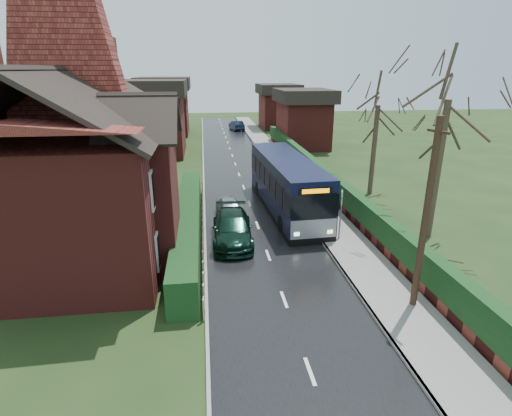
{
  "coord_description": "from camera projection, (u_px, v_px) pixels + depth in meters",
  "views": [
    {
      "loc": [
        -2.87,
        -15.44,
        8.65
      ],
      "look_at": [
        -0.34,
        4.0,
        1.8
      ],
      "focal_mm": 28.0,
      "sensor_mm": 36.0,
      "label": 1
    }
  ],
  "objects": [
    {
      "name": "picket_fence",
      "position": [
        203.0,
        227.0,
        21.81
      ],
      "size": [
        0.1,
        16.0,
        0.9
      ],
      "primitive_type": null,
      "color": "tan",
      "rests_on": "ground"
    },
    {
      "name": "telegraph_pole",
      "position": [
        426.0,
        218.0,
        14.13
      ],
      "size": [
        0.31,
        0.92,
        7.22
      ],
      "rotation": [
        0.0,
        0.0,
        0.26
      ],
      "color": "black",
      "rests_on": "ground"
    },
    {
      "name": "ground",
      "position": [
        275.0,
        275.0,
        17.66
      ],
      "size": [
        140.0,
        140.0,
        0.0
      ],
      "primitive_type": "plane",
      "color": "#2E421C",
      "rests_on": "ground"
    },
    {
      "name": "tree_right_near",
      "position": [
        450.0,
        89.0,
        19.21
      ],
      "size": [
        4.8,
        4.8,
        10.36
      ],
      "color": "#3B2E23",
      "rests_on": "ground"
    },
    {
      "name": "kerb_right",
      "position": [
        294.0,
        201.0,
        27.37
      ],
      "size": [
        0.12,
        100.0,
        0.14
      ],
      "primitive_type": "cube",
      "color": "gray",
      "rests_on": "ground"
    },
    {
      "name": "brick_house",
      "position": [
        85.0,
        161.0,
        19.62
      ],
      "size": [
        9.3,
        14.6,
        10.3
      ],
      "color": "maroon",
      "rests_on": "ground"
    },
    {
      "name": "car_distant",
      "position": [
        236.0,
        125.0,
        59.29
      ],
      "size": [
        2.19,
        4.4,
        1.39
      ],
      "primitive_type": "imported",
      "rotation": [
        0.0,
        0.0,
        3.32
      ],
      "color": "black",
      "rests_on": "ground"
    },
    {
      "name": "car_silver",
      "position": [
        230.0,
        209.0,
        24.18
      ],
      "size": [
        1.81,
        3.71,
        1.22
      ],
      "primitive_type": "imported",
      "rotation": [
        0.0,
        0.0,
        0.11
      ],
      "color": "#B4B4B9",
      "rests_on": "ground"
    },
    {
      "name": "tree_house_side",
      "position": [
        65.0,
        82.0,
        23.38
      ],
      "size": [
        4.66,
        4.66,
        10.58
      ],
      "color": "#362A20",
      "rests_on": "ground"
    },
    {
      "name": "right_wall_hedge",
      "position": [
        333.0,
        186.0,
        27.39
      ],
      "size": [
        0.6,
        50.0,
        1.8
      ],
      "color": "maroon",
      "rests_on": "ground"
    },
    {
      "name": "pavement",
      "position": [
        311.0,
        200.0,
        27.52
      ],
      "size": [
        2.5,
        100.0,
        0.14
      ],
      "primitive_type": "cube",
      "color": "slate",
      "rests_on": "ground"
    },
    {
      "name": "bus",
      "position": [
        287.0,
        185.0,
        25.26
      ],
      "size": [
        3.13,
        11.33,
        3.41
      ],
      "rotation": [
        0.0,
        0.0,
        0.05
      ],
      "color": "black",
      "rests_on": "ground"
    },
    {
      "name": "front_hedge",
      "position": [
        189.0,
        222.0,
        21.6
      ],
      "size": [
        1.2,
        16.0,
        1.6
      ],
      "primitive_type": "cube",
      "color": "black",
      "rests_on": "ground"
    },
    {
      "name": "kerb_left",
      "position": [
        204.0,
        205.0,
        26.63
      ],
      "size": [
        0.12,
        100.0,
        0.1
      ],
      "primitive_type": "cube",
      "color": "gray",
      "rests_on": "ground"
    },
    {
      "name": "road",
      "position": [
        250.0,
        204.0,
        27.02
      ],
      "size": [
        6.0,
        100.0,
        0.02
      ],
      "primitive_type": "cube",
      "color": "black",
      "rests_on": "ground"
    },
    {
      "name": "car_green",
      "position": [
        232.0,
        228.0,
        20.97
      ],
      "size": [
        2.24,
        5.1,
        1.46
      ],
      "primitive_type": "imported",
      "rotation": [
        0.0,
        0.0,
        -0.04
      ],
      "color": "black",
      "rests_on": "ground"
    },
    {
      "name": "bus_stop_sign",
      "position": [
        341.0,
        208.0,
        20.6
      ],
      "size": [
        0.17,
        0.42,
        2.82
      ],
      "rotation": [
        0.0,
        0.0,
        -0.28
      ],
      "color": "slate",
      "rests_on": "ground"
    },
    {
      "name": "tree_right_far",
      "position": [
        379.0,
        99.0,
        27.02
      ],
      "size": [
        4.67,
        4.67,
        9.02
      ],
      "color": "#3B2D23",
      "rests_on": "ground"
    }
  ]
}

